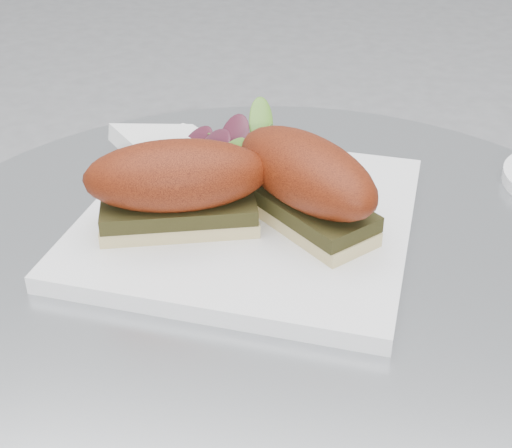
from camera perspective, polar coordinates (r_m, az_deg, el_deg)
The scene contains 5 objects.
plate at distance 0.65m, azimuth -0.55°, elevation 0.43°, with size 0.29×0.29×0.02m, color white.
sandwich_left at distance 0.61m, azimuth -6.32°, elevation 3.15°, with size 0.17×0.11×0.08m.
sandwich_right at distance 0.61m, azimuth 3.97°, elevation 3.50°, with size 0.16×0.16×0.08m.
salad at distance 0.72m, azimuth -2.41°, elevation 6.49°, with size 0.12×0.12×0.05m, color #4F7E29, non-canonical shape.
napkin at distance 0.75m, azimuth -5.93°, elevation 5.00°, with size 0.13×0.13×0.02m, color white, non-canonical shape.
Camera 1 is at (0.06, -0.49, 1.08)m, focal length 50.00 mm.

